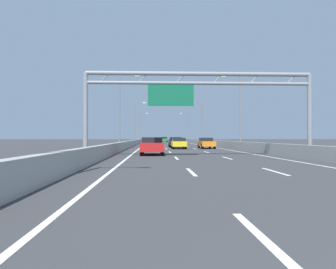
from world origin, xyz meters
TOP-DOWN VIEW (x-y plane):
  - ground_plane at (0.00, 100.00)m, footprint 260.00×260.00m
  - lane_dash_left_0 at (-1.80, 3.50)m, footprint 0.16×3.00m
  - lane_dash_left_1 at (-1.80, 12.50)m, footprint 0.16×3.00m
  - lane_dash_left_2 at (-1.80, 21.50)m, footprint 0.16×3.00m
  - lane_dash_left_3 at (-1.80, 30.50)m, footprint 0.16×3.00m
  - lane_dash_left_4 at (-1.80, 39.50)m, footprint 0.16×3.00m
  - lane_dash_left_5 at (-1.80, 48.50)m, footprint 0.16×3.00m
  - lane_dash_left_6 at (-1.80, 57.50)m, footprint 0.16×3.00m
  - lane_dash_left_7 at (-1.80, 66.50)m, footprint 0.16×3.00m
  - lane_dash_left_8 at (-1.80, 75.50)m, footprint 0.16×3.00m
  - lane_dash_left_9 at (-1.80, 84.50)m, footprint 0.16×3.00m
  - lane_dash_left_10 at (-1.80, 93.50)m, footprint 0.16×3.00m
  - lane_dash_left_11 at (-1.80, 102.50)m, footprint 0.16×3.00m
  - lane_dash_left_12 at (-1.80, 111.50)m, footprint 0.16×3.00m
  - lane_dash_left_13 at (-1.80, 120.50)m, footprint 0.16×3.00m
  - lane_dash_left_14 at (-1.80, 129.50)m, footprint 0.16×3.00m
  - lane_dash_left_15 at (-1.80, 138.50)m, footprint 0.16×3.00m
  - lane_dash_left_16 at (-1.80, 147.50)m, footprint 0.16×3.00m
  - lane_dash_left_17 at (-1.80, 156.50)m, footprint 0.16×3.00m
  - lane_dash_right_1 at (1.80, 12.50)m, footprint 0.16×3.00m
  - lane_dash_right_2 at (1.80, 21.50)m, footprint 0.16×3.00m
  - lane_dash_right_3 at (1.80, 30.50)m, footprint 0.16×3.00m
  - lane_dash_right_4 at (1.80, 39.50)m, footprint 0.16×3.00m
  - lane_dash_right_5 at (1.80, 48.50)m, footprint 0.16×3.00m
  - lane_dash_right_6 at (1.80, 57.50)m, footprint 0.16×3.00m
  - lane_dash_right_7 at (1.80, 66.50)m, footprint 0.16×3.00m
  - lane_dash_right_8 at (1.80, 75.50)m, footprint 0.16×3.00m
  - lane_dash_right_9 at (1.80, 84.50)m, footprint 0.16×3.00m
  - lane_dash_right_10 at (1.80, 93.50)m, footprint 0.16×3.00m
  - lane_dash_right_11 at (1.80, 102.50)m, footprint 0.16×3.00m
  - lane_dash_right_12 at (1.80, 111.50)m, footprint 0.16×3.00m
  - lane_dash_right_13 at (1.80, 120.50)m, footprint 0.16×3.00m
  - lane_dash_right_14 at (1.80, 129.50)m, footprint 0.16×3.00m
  - lane_dash_right_15 at (1.80, 138.50)m, footprint 0.16×3.00m
  - lane_dash_right_16 at (1.80, 147.50)m, footprint 0.16×3.00m
  - lane_dash_right_17 at (1.80, 156.50)m, footprint 0.16×3.00m
  - edge_line_left at (-5.25, 88.00)m, footprint 0.16×176.00m
  - edge_line_right at (5.25, 88.00)m, footprint 0.16×176.00m
  - barrier_left at (-6.90, 110.00)m, footprint 0.45×220.00m
  - barrier_right at (6.90, 110.00)m, footprint 0.45×220.00m
  - sign_gantry at (-0.27, 22.72)m, footprint 17.13×0.36m
  - streetlamp_left_mid at (-7.47, 39.64)m, footprint 2.58×0.28m
  - streetlamp_right_mid at (7.47, 39.64)m, footprint 2.58×0.28m
  - streetlamp_left_far at (-7.47, 72.17)m, footprint 2.58×0.28m
  - streetlamp_right_far at (7.47, 72.17)m, footprint 2.58×0.28m
  - streetlamp_left_distant at (-7.47, 104.71)m, footprint 2.58×0.28m
  - streetlamp_right_distant at (7.47, 104.71)m, footprint 2.58×0.28m
  - orange_car at (3.47, 40.75)m, footprint 1.75×4.43m
  - red_car at (-3.52, 25.91)m, footprint 1.90×4.34m
  - yellow_car at (-0.23, 39.71)m, footprint 1.74×4.24m
  - silver_car at (3.78, 126.75)m, footprint 1.77×4.47m
  - white_car at (-3.77, 71.08)m, footprint 1.88×4.25m
  - black_car at (-0.22, 46.26)m, footprint 1.86×4.40m
  - green_car at (-0.07, 98.31)m, footprint 1.78×4.10m

SIDE VIEW (x-z plane):
  - ground_plane at x=0.00m, z-range 0.00..0.00m
  - lane_dash_left_0 at x=-1.80m, z-range 0.00..0.01m
  - lane_dash_left_1 at x=-1.80m, z-range 0.00..0.01m
  - lane_dash_left_2 at x=-1.80m, z-range 0.00..0.01m
  - lane_dash_left_3 at x=-1.80m, z-range 0.00..0.01m
  - lane_dash_left_4 at x=-1.80m, z-range 0.00..0.01m
  - lane_dash_left_5 at x=-1.80m, z-range 0.00..0.01m
  - lane_dash_left_6 at x=-1.80m, z-range 0.00..0.01m
  - lane_dash_left_7 at x=-1.80m, z-range 0.00..0.01m
  - lane_dash_left_8 at x=-1.80m, z-range 0.00..0.01m
  - lane_dash_left_9 at x=-1.80m, z-range 0.00..0.01m
  - lane_dash_left_10 at x=-1.80m, z-range 0.00..0.01m
  - lane_dash_left_11 at x=-1.80m, z-range 0.00..0.01m
  - lane_dash_left_12 at x=-1.80m, z-range 0.00..0.01m
  - lane_dash_left_13 at x=-1.80m, z-range 0.00..0.01m
  - lane_dash_left_14 at x=-1.80m, z-range 0.00..0.01m
  - lane_dash_left_15 at x=-1.80m, z-range 0.00..0.01m
  - lane_dash_left_16 at x=-1.80m, z-range 0.00..0.01m
  - lane_dash_left_17 at x=-1.80m, z-range 0.00..0.01m
  - lane_dash_right_1 at x=1.80m, z-range 0.00..0.01m
  - lane_dash_right_2 at x=1.80m, z-range 0.00..0.01m
  - lane_dash_right_3 at x=1.80m, z-range 0.00..0.01m
  - lane_dash_right_4 at x=1.80m, z-range 0.00..0.01m
  - lane_dash_right_5 at x=1.80m, z-range 0.00..0.01m
  - lane_dash_right_6 at x=1.80m, z-range 0.00..0.01m
  - lane_dash_right_7 at x=1.80m, z-range 0.00..0.01m
  - lane_dash_right_8 at x=1.80m, z-range 0.00..0.01m
  - lane_dash_right_9 at x=1.80m, z-range 0.00..0.01m
  - lane_dash_right_10 at x=1.80m, z-range 0.00..0.01m
  - lane_dash_right_11 at x=1.80m, z-range 0.00..0.01m
  - lane_dash_right_12 at x=1.80m, z-range 0.00..0.01m
  - lane_dash_right_13 at x=1.80m, z-range 0.00..0.01m
  - lane_dash_right_14 at x=1.80m, z-range 0.00..0.01m
  - lane_dash_right_15 at x=1.80m, z-range 0.00..0.01m
  - lane_dash_right_16 at x=1.80m, z-range 0.00..0.01m
  - lane_dash_right_17 at x=1.80m, z-range 0.00..0.01m
  - edge_line_left at x=-5.25m, z-range 0.00..0.01m
  - edge_line_right at x=5.25m, z-range 0.00..0.01m
  - barrier_left at x=-6.90m, z-range 0.00..0.95m
  - barrier_right at x=6.90m, z-range 0.00..0.95m
  - silver_car at x=3.78m, z-range 0.03..1.42m
  - orange_car at x=3.47m, z-range 0.03..1.44m
  - yellow_car at x=-0.23m, z-range 0.04..1.43m
  - white_car at x=-3.77m, z-range 0.03..1.45m
  - red_car at x=-3.52m, z-range 0.03..1.50m
  - black_car at x=-0.22m, z-range 0.03..1.51m
  - green_car at x=-0.07m, z-range 0.01..1.55m
  - sign_gantry at x=-0.27m, z-range 1.69..8.05m
  - streetlamp_left_mid at x=-7.47m, z-range 0.65..10.15m
  - streetlamp_right_mid at x=7.47m, z-range 0.65..10.15m
  - streetlamp_left_far at x=-7.47m, z-range 0.65..10.15m
  - streetlamp_right_far at x=7.47m, z-range 0.65..10.15m
  - streetlamp_left_distant at x=-7.47m, z-range 0.65..10.15m
  - streetlamp_right_distant at x=7.47m, z-range 0.65..10.15m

